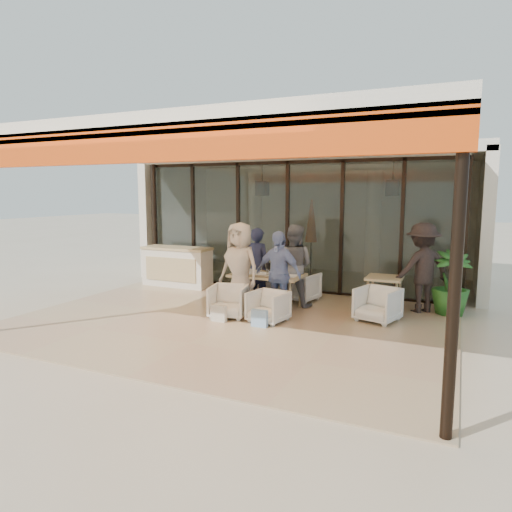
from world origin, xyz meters
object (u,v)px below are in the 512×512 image
(diner_cream, at_px, (240,268))
(potted_palm, at_px, (451,283))
(host_counter, at_px, (177,266))
(standing_woman, at_px, (422,268))
(diner_navy, at_px, (258,265))
(side_table, at_px, (384,282))
(diner_grey, at_px, (294,266))
(diner_periwinkle, at_px, (278,274))
(side_chair, at_px, (378,303))
(chair_near_left, at_px, (229,300))
(chair_far_right, at_px, (301,285))
(chair_near_right, at_px, (268,305))
(dining_table, at_px, (267,277))
(chair_far_left, at_px, (267,283))

(diner_cream, bearing_deg, potted_palm, 31.34)
(host_counter, relative_size, standing_woman, 1.00)
(diner_navy, height_order, side_table, diner_navy)
(diner_grey, xyz_separation_m, diner_periwinkle, (0.00, -0.90, -0.03))
(diner_periwinkle, bearing_deg, host_counter, 164.85)
(diner_grey, bearing_deg, host_counter, -13.73)
(host_counter, distance_m, diner_navy, 2.72)
(diner_grey, distance_m, side_chair, 2.01)
(chair_near_left, height_order, diner_grey, diner_grey)
(host_counter, distance_m, chair_near_left, 3.35)
(chair_far_right, bearing_deg, chair_near_right, 102.35)
(dining_table, distance_m, diner_periwinkle, 0.65)
(chair_near_left, distance_m, side_table, 3.18)
(side_table, bearing_deg, host_counter, 175.19)
(chair_far_left, distance_m, standing_woman, 3.45)
(diner_navy, height_order, potted_palm, diner_navy)
(chair_near_right, height_order, diner_cream, diner_cream)
(chair_far_right, height_order, diner_periwinkle, diner_periwinkle)
(chair_far_right, height_order, side_table, side_table)
(dining_table, bearing_deg, side_table, 16.63)
(chair_far_right, bearing_deg, diner_cream, 71.39)
(host_counter, height_order, diner_navy, diner_navy)
(diner_periwinkle, bearing_deg, potted_palm, 35.17)
(chair_near_right, relative_size, diner_cream, 0.36)
(host_counter, xyz_separation_m, diner_grey, (3.45, -0.69, 0.35))
(side_table, bearing_deg, dining_table, -163.37)
(chair_near_right, distance_m, standing_woman, 3.27)
(host_counter, distance_m, potted_palm, 6.56)
(chair_near_right, xyz_separation_m, diner_grey, (0.00, 1.40, 0.55))
(chair_near_left, distance_m, chair_near_right, 0.84)
(chair_far_right, height_order, diner_cream, diner_cream)
(dining_table, distance_m, potted_palm, 3.69)
(host_counter, height_order, side_chair, host_counter)
(chair_far_right, xyz_separation_m, potted_palm, (3.11, 0.09, 0.29))
(chair_near_left, relative_size, chair_near_right, 1.07)
(side_chair, bearing_deg, diner_cream, -154.94)
(chair_far_left, height_order, potted_palm, potted_palm)
(chair_far_left, height_order, chair_near_left, chair_near_left)
(chair_far_left, distance_m, side_table, 2.74)
(host_counter, bearing_deg, side_table, -4.81)
(host_counter, height_order, chair_far_left, host_counter)
(diner_grey, height_order, standing_woman, standing_woman)
(diner_navy, xyz_separation_m, diner_cream, (-0.00, -0.90, 0.08))
(diner_navy, xyz_separation_m, diner_periwinkle, (0.84, -0.90, 0.01))
(host_counter, xyz_separation_m, chair_far_right, (3.45, -0.19, -0.17))
(diner_grey, height_order, diner_cream, diner_cream)
(diner_cream, relative_size, side_table, 2.48)
(chair_near_left, xyz_separation_m, diner_cream, (-0.00, 0.50, 0.57))
(host_counter, xyz_separation_m, side_table, (5.32, -0.45, 0.11))
(diner_cream, height_order, potted_palm, diner_cream)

